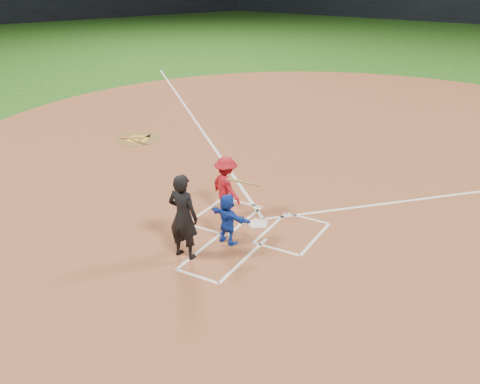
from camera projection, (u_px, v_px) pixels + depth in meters
The scene contains 13 objects.
ground at pixel (258, 224), 13.72m from camera, with size 120.00×120.00×0.00m, color #205415.
home_plate_dirt at pixel (339, 154), 18.47m from camera, with size 28.00×28.00×0.01m, color brown.
home_plate at pixel (258, 224), 13.71m from camera, with size 0.60×0.60×0.02m, color silver.
on_deck_circle at pixel (137, 139), 19.95m from camera, with size 1.70×1.70×0.01m, color brown.
on_deck_logo at pixel (137, 139), 19.94m from camera, with size 0.80×0.80×0.00m, color gold.
on_deck_bat_a at pixel (145, 137), 20.06m from camera, with size 0.06×0.06×0.84m, color olive.
on_deck_bat_b at pixel (131, 138), 19.94m from camera, with size 0.06×0.06×0.84m, color #8F5F34.
on_deck_bat_c at pixel (138, 141), 19.56m from camera, with size 0.06×0.06×0.84m, color olive.
bat_weight_donut at pixel (148, 136), 20.16m from camera, with size 0.19×0.19×0.05m, color black.
catcher at pixel (228, 219), 12.59m from camera, with size 1.17×0.37×1.26m, color #1538B1.
umpire at pixel (183, 217), 11.86m from camera, with size 0.74×0.48×2.02m, color black.
chalk_markings at pixel (331, 160), 17.90m from camera, with size 28.35×17.32×0.01m.
batter_at_plate at pixel (226, 187), 13.82m from camera, with size 1.56×0.99×1.64m.
Camera 1 is at (5.61, -10.81, 6.38)m, focal length 40.00 mm.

